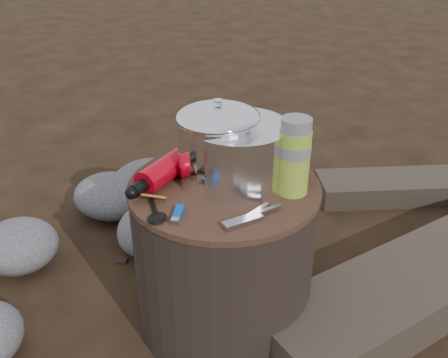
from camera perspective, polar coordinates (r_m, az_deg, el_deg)
The scene contains 15 objects.
ground at distance 1.59m, azimuth -0.00°, elevation -15.35°, with size 60.00×60.00×0.00m, color black.
stump at distance 1.43m, azimuth -0.00°, elevation -8.71°, with size 0.50×0.50×0.46m, color black.
rock_ring at distance 1.76m, azimuth -16.80°, elevation -7.05°, with size 0.50×1.08×0.21m, color #58585D, non-canonical shape.
log_small at distance 2.35m, azimuth 24.15°, elevation -0.65°, with size 0.20×1.11×0.09m, color #3C3229.
foil_windscreen at distance 1.29m, azimuth 1.70°, elevation 3.01°, with size 0.26×0.26×0.16m, color silver.
camping_pot at distance 1.28m, azimuth -0.67°, elevation 4.12°, with size 0.21×0.21×0.21m, color white.
fuel_bottle at distance 1.32m, azimuth -6.42°, elevation 1.29°, with size 0.07×0.27×0.07m, color red, non-canonical shape.
thermos at distance 1.24m, azimuth 8.04°, elevation 2.54°, with size 0.08×0.08×0.20m, color #9BB834.
travel_mug at distance 1.33m, azimuth 8.21°, elevation 2.38°, with size 0.07×0.07×0.11m, color black.
stuff_sack at distance 1.47m, azimuth -1.41°, elevation 5.05°, with size 0.14×0.11×0.10m, color #F6B504.
food_pouch at distance 1.43m, azimuth 2.65°, elevation 5.05°, with size 0.10×0.02×0.13m, color #0C0D4D.
lighter at distance 1.18m, azimuth -5.27°, elevation -3.85°, with size 0.02×0.07×0.01m, color #004AC7.
multitool at distance 1.14m, azimuth 2.14°, elevation -4.88°, with size 0.03×0.10×0.01m, color #A8A8AE.
pot_grabber at distance 1.17m, azimuth 2.83°, elevation -4.17°, with size 0.04×0.15×0.01m, color #A8A8AE, non-canonical shape.
spork at distance 1.23m, azimuth -8.20°, elevation -2.60°, with size 0.03×0.16×0.01m, color black, non-canonical shape.
Camera 1 is at (0.56, -0.99, 1.11)m, focal length 39.92 mm.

